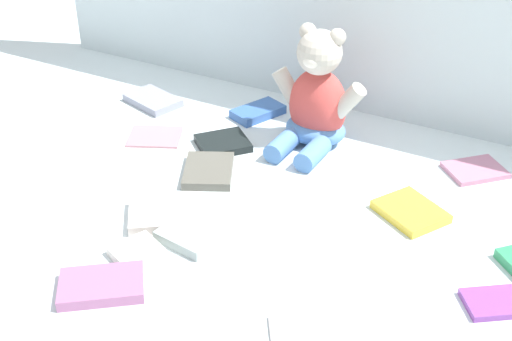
{
  "coord_description": "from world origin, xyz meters",
  "views": [
    {
      "loc": [
        0.47,
        -0.99,
        0.72
      ],
      "look_at": [
        -0.01,
        -0.1,
        0.1
      ],
      "focal_mm": 48.23,
      "sensor_mm": 36.0,
      "label": 1
    }
  ],
  "objects_px": {
    "book_case_4": "(411,212)",
    "book_case_10": "(258,112)",
    "teddy_bear": "(316,102)",
    "book_case_3": "(223,143)",
    "book_case_2": "(475,170)",
    "book_case_7": "(102,285)",
    "book_case_8": "(508,302)",
    "book_case_13": "(151,215)",
    "book_case_0": "(153,100)",
    "book_case_1": "(155,136)",
    "book_case_9": "(209,171)",
    "book_case_5": "(201,227)",
    "book_case_12": "(308,331)",
    "book_case_11": "(141,256)"
  },
  "relations": [
    {
      "from": "book_case_4",
      "to": "book_case_0",
      "type": "bearing_deg",
      "value": -72.13
    },
    {
      "from": "book_case_0",
      "to": "book_case_11",
      "type": "height_order",
      "value": "same"
    },
    {
      "from": "book_case_9",
      "to": "teddy_bear",
      "type": "bearing_deg",
      "value": -146.9
    },
    {
      "from": "book_case_5",
      "to": "book_case_7",
      "type": "distance_m",
      "value": 0.21
    },
    {
      "from": "book_case_1",
      "to": "book_case_8",
      "type": "distance_m",
      "value": 0.8
    },
    {
      "from": "book_case_13",
      "to": "book_case_5",
      "type": "bearing_deg",
      "value": -29.34
    },
    {
      "from": "book_case_9",
      "to": "book_case_13",
      "type": "distance_m",
      "value": 0.18
    },
    {
      "from": "teddy_bear",
      "to": "book_case_7",
      "type": "distance_m",
      "value": 0.6
    },
    {
      "from": "book_case_4",
      "to": "teddy_bear",
      "type": "bearing_deg",
      "value": -91.4
    },
    {
      "from": "book_case_10",
      "to": "book_case_12",
      "type": "height_order",
      "value": "book_case_10"
    },
    {
      "from": "book_case_2",
      "to": "book_case_13",
      "type": "xyz_separation_m",
      "value": [
        -0.47,
        -0.44,
        0.0
      ]
    },
    {
      "from": "book_case_2",
      "to": "book_case_13",
      "type": "height_order",
      "value": "book_case_13"
    },
    {
      "from": "teddy_bear",
      "to": "book_case_3",
      "type": "height_order",
      "value": "teddy_bear"
    },
    {
      "from": "book_case_9",
      "to": "book_case_12",
      "type": "xyz_separation_m",
      "value": [
        0.36,
        -0.3,
        -0.0
      ]
    },
    {
      "from": "book_case_0",
      "to": "book_case_13",
      "type": "height_order",
      "value": "book_case_13"
    },
    {
      "from": "book_case_11",
      "to": "book_case_12",
      "type": "distance_m",
      "value": 0.31
    },
    {
      "from": "book_case_7",
      "to": "book_case_9",
      "type": "bearing_deg",
      "value": -31.99
    },
    {
      "from": "book_case_7",
      "to": "book_case_12",
      "type": "height_order",
      "value": "book_case_7"
    },
    {
      "from": "book_case_3",
      "to": "book_case_5",
      "type": "height_order",
      "value": "book_case_5"
    },
    {
      "from": "book_case_4",
      "to": "book_case_10",
      "type": "distance_m",
      "value": 0.48
    },
    {
      "from": "book_case_2",
      "to": "book_case_11",
      "type": "relative_size",
      "value": 1.15
    },
    {
      "from": "book_case_3",
      "to": "book_case_11",
      "type": "xyz_separation_m",
      "value": [
        0.07,
        -0.39,
        0.0
      ]
    },
    {
      "from": "book_case_0",
      "to": "book_case_4",
      "type": "bearing_deg",
      "value": 94.15
    },
    {
      "from": "book_case_2",
      "to": "book_case_7",
      "type": "bearing_deg",
      "value": -78.94
    },
    {
      "from": "book_case_1",
      "to": "book_case_7",
      "type": "relative_size",
      "value": 0.86
    },
    {
      "from": "book_case_12",
      "to": "book_case_8",
      "type": "bearing_deg",
      "value": -82.54
    },
    {
      "from": "book_case_0",
      "to": "book_case_13",
      "type": "relative_size",
      "value": 1.3
    },
    {
      "from": "teddy_bear",
      "to": "book_case_1",
      "type": "relative_size",
      "value": 2.28
    },
    {
      "from": "book_case_5",
      "to": "book_case_12",
      "type": "xyz_separation_m",
      "value": [
        0.27,
        -0.13,
        -0.0
      ]
    },
    {
      "from": "book_case_0",
      "to": "book_case_5",
      "type": "bearing_deg",
      "value": 61.45
    },
    {
      "from": "book_case_10",
      "to": "book_case_12",
      "type": "distance_m",
      "value": 0.69
    },
    {
      "from": "book_case_4",
      "to": "book_case_10",
      "type": "height_order",
      "value": "book_case_10"
    },
    {
      "from": "book_case_2",
      "to": "book_case_8",
      "type": "bearing_deg",
      "value": -24.0
    },
    {
      "from": "book_case_11",
      "to": "book_case_13",
      "type": "height_order",
      "value": "book_case_13"
    },
    {
      "from": "book_case_2",
      "to": "book_case_4",
      "type": "relative_size",
      "value": 0.97
    },
    {
      "from": "book_case_7",
      "to": "book_case_13",
      "type": "bearing_deg",
      "value": -24.44
    },
    {
      "from": "book_case_7",
      "to": "book_case_0",
      "type": "bearing_deg",
      "value": -8.33
    },
    {
      "from": "teddy_bear",
      "to": "book_case_1",
      "type": "xyz_separation_m",
      "value": [
        -0.31,
        -0.15,
        -0.09
      ]
    },
    {
      "from": "book_case_0",
      "to": "book_case_10",
      "type": "distance_m",
      "value": 0.26
    },
    {
      "from": "book_case_10",
      "to": "book_case_7",
      "type": "bearing_deg",
      "value": 118.74
    },
    {
      "from": "book_case_1",
      "to": "book_case_7",
      "type": "xyz_separation_m",
      "value": [
        0.21,
        -0.44,
        0.0
      ]
    },
    {
      "from": "book_case_13",
      "to": "book_case_0",
      "type": "bearing_deg",
      "value": 89.97
    },
    {
      "from": "book_case_8",
      "to": "book_case_13",
      "type": "distance_m",
      "value": 0.61
    },
    {
      "from": "book_case_4",
      "to": "book_case_8",
      "type": "relative_size",
      "value": 0.85
    },
    {
      "from": "book_case_7",
      "to": "book_case_11",
      "type": "xyz_separation_m",
      "value": [
        0.01,
        0.09,
        -0.0
      ]
    },
    {
      "from": "book_case_10",
      "to": "book_case_4",
      "type": "bearing_deg",
      "value": 176.06
    },
    {
      "from": "book_case_2",
      "to": "book_case_11",
      "type": "bearing_deg",
      "value": -82.45
    },
    {
      "from": "book_case_8",
      "to": "book_case_10",
      "type": "distance_m",
      "value": 0.73
    },
    {
      "from": "book_case_8",
      "to": "book_case_13",
      "type": "xyz_separation_m",
      "value": [
        -0.61,
        -0.08,
        0.0
      ]
    },
    {
      "from": "book_case_9",
      "to": "book_case_2",
      "type": "bearing_deg",
      "value": -177.13
    }
  ]
}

